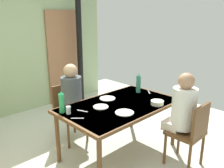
{
  "coord_description": "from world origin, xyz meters",
  "views": [
    {
      "loc": [
        -1.7,
        -2.15,
        1.86
      ],
      "look_at": [
        0.38,
        0.0,
        0.98
      ],
      "focal_mm": 36.93,
      "sensor_mm": 36.0,
      "label": 1
    }
  ],
  "objects_px": {
    "water_bottle_green_near": "(138,83)",
    "person_near_diner": "(183,107)",
    "chair_near_diner": "(191,131)",
    "dining_table": "(120,109)",
    "water_bottle_green_far": "(62,103)",
    "person_far_diner": "(72,94)",
    "serving_bowl_center": "(157,103)",
    "chair_far_diner": "(68,109)"
  },
  "relations": [
    {
      "from": "water_bottle_green_near",
      "to": "person_near_diner",
      "type": "bearing_deg",
      "value": -100.97
    },
    {
      "from": "chair_near_diner",
      "to": "person_near_diner",
      "type": "distance_m",
      "value": 0.31
    },
    {
      "from": "person_near_diner",
      "to": "dining_table",
      "type": "bearing_deg",
      "value": 120.12
    },
    {
      "from": "dining_table",
      "to": "water_bottle_green_near",
      "type": "relative_size",
      "value": 5.33
    },
    {
      "from": "water_bottle_green_far",
      "to": "person_far_diner",
      "type": "bearing_deg",
      "value": 43.31
    },
    {
      "from": "person_near_diner",
      "to": "chair_near_diner",
      "type": "bearing_deg",
      "value": -90.0
    },
    {
      "from": "person_near_diner",
      "to": "serving_bowl_center",
      "type": "relative_size",
      "value": 4.53
    },
    {
      "from": "dining_table",
      "to": "person_far_diner",
      "type": "height_order",
      "value": "person_far_diner"
    },
    {
      "from": "person_far_diner",
      "to": "water_bottle_green_far",
      "type": "distance_m",
      "value": 0.59
    },
    {
      "from": "chair_near_diner",
      "to": "serving_bowl_center",
      "type": "height_order",
      "value": "chair_near_diner"
    },
    {
      "from": "dining_table",
      "to": "water_bottle_green_near",
      "type": "height_order",
      "value": "water_bottle_green_near"
    },
    {
      "from": "chair_far_diner",
      "to": "person_far_diner",
      "type": "bearing_deg",
      "value": 90.0
    },
    {
      "from": "chair_near_diner",
      "to": "water_bottle_green_far",
      "type": "bearing_deg",
      "value": 134.51
    },
    {
      "from": "chair_near_diner",
      "to": "person_near_diner",
      "type": "bearing_deg",
      "value": 90.0
    },
    {
      "from": "chair_far_diner",
      "to": "person_near_diner",
      "type": "distance_m",
      "value": 1.7
    },
    {
      "from": "person_near_diner",
      "to": "water_bottle_green_far",
      "type": "xyz_separation_m",
      "value": [
        -1.11,
        0.99,
        0.08
      ]
    },
    {
      "from": "dining_table",
      "to": "water_bottle_green_near",
      "type": "xyz_separation_m",
      "value": [
        0.57,
        0.16,
        0.2
      ]
    },
    {
      "from": "chair_far_diner",
      "to": "water_bottle_green_far",
      "type": "distance_m",
      "value": 0.78
    },
    {
      "from": "person_near_diner",
      "to": "water_bottle_green_near",
      "type": "distance_m",
      "value": 0.88
    },
    {
      "from": "person_far_diner",
      "to": "dining_table",
      "type": "bearing_deg",
      "value": 111.86
    },
    {
      "from": "chair_near_diner",
      "to": "water_bottle_green_far",
      "type": "height_order",
      "value": "water_bottle_green_far"
    },
    {
      "from": "water_bottle_green_far",
      "to": "water_bottle_green_near",
      "type": "bearing_deg",
      "value": -6.26
    },
    {
      "from": "chair_far_diner",
      "to": "person_near_diner",
      "type": "relative_size",
      "value": 1.13
    },
    {
      "from": "dining_table",
      "to": "water_bottle_green_far",
      "type": "bearing_deg",
      "value": 157.26
    },
    {
      "from": "dining_table",
      "to": "person_far_diner",
      "type": "bearing_deg",
      "value": 111.86
    },
    {
      "from": "person_far_diner",
      "to": "person_near_diner",
      "type": "bearing_deg",
      "value": 116.13
    },
    {
      "from": "dining_table",
      "to": "chair_near_diner",
      "type": "xyz_separation_m",
      "value": [
        0.41,
        -0.83,
        -0.17
      ]
    },
    {
      "from": "chair_far_diner",
      "to": "person_near_diner",
      "type": "height_order",
      "value": "person_near_diner"
    },
    {
      "from": "chair_far_diner",
      "to": "water_bottle_green_near",
      "type": "bearing_deg",
      "value": 141.42
    },
    {
      "from": "water_bottle_green_near",
      "to": "person_far_diner",
      "type": "bearing_deg",
      "value": 147.48
    },
    {
      "from": "dining_table",
      "to": "chair_far_diner",
      "type": "distance_m",
      "value": 0.9
    },
    {
      "from": "person_far_diner",
      "to": "serving_bowl_center",
      "type": "bearing_deg",
      "value": 120.61
    },
    {
      "from": "chair_near_diner",
      "to": "chair_far_diner",
      "type": "xyz_separation_m",
      "value": [
        -0.69,
        1.67,
        0.0
      ]
    },
    {
      "from": "dining_table",
      "to": "serving_bowl_center",
      "type": "bearing_deg",
      "value": -46.07
    },
    {
      "from": "chair_near_diner",
      "to": "person_near_diner",
      "type": "xyz_separation_m",
      "value": [
        -0.0,
        0.14,
        0.28
      ]
    },
    {
      "from": "dining_table",
      "to": "person_far_diner",
      "type": "xyz_separation_m",
      "value": [
        -0.28,
        0.7,
        0.11
      ]
    },
    {
      "from": "chair_far_diner",
      "to": "person_far_diner",
      "type": "height_order",
      "value": "person_far_diner"
    },
    {
      "from": "water_bottle_green_far",
      "to": "chair_near_diner",
      "type": "bearing_deg",
      "value": -45.49
    },
    {
      "from": "person_near_diner",
      "to": "person_far_diner",
      "type": "relative_size",
      "value": 1.0
    },
    {
      "from": "person_far_diner",
      "to": "water_bottle_green_far",
      "type": "bearing_deg",
      "value": 43.31
    },
    {
      "from": "chair_near_diner",
      "to": "chair_far_diner",
      "type": "height_order",
      "value": "same"
    },
    {
      "from": "water_bottle_green_near",
      "to": "water_bottle_green_far",
      "type": "bearing_deg",
      "value": 173.74
    }
  ]
}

